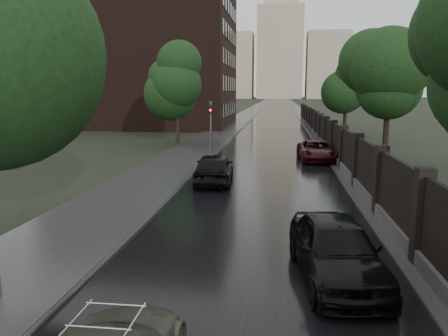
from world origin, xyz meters
TOP-DOWN VIEW (x-y plane):
  - road at (0.00, 190.00)m, footprint 8.00×420.00m
  - sidewalk_left at (-6.00, 190.00)m, footprint 4.00×420.00m
  - verge_right at (5.50, 190.00)m, footprint 3.00×420.00m
  - fence_right at (4.60, 32.01)m, footprint 0.45×75.72m
  - tree_left_far at (-8.00, 30.00)m, footprint 4.25×4.25m
  - tree_right_b at (7.50, 22.00)m, footprint 4.08×4.08m
  - tree_right_c at (7.50, 40.00)m, footprint 4.08×4.08m
  - traffic_light at (-4.30, 24.99)m, footprint 0.16×0.32m
  - brick_building at (-18.00, 52.00)m, footprint 24.00×18.00m
  - stalinist_tower at (0.00, 300.00)m, footprint 92.00×30.00m
  - hatchback_left at (-2.56, 14.97)m, footprint 2.16×4.76m
  - car_right_near at (2.20, 3.74)m, footprint 2.46×4.91m
  - car_right_far at (3.31, 23.30)m, footprint 2.65×5.16m

SIDE VIEW (x-z plane):
  - road at x=0.00m, z-range 0.00..0.02m
  - verge_right at x=5.50m, z-range 0.00..0.08m
  - sidewalk_left at x=-6.00m, z-range 0.00..0.16m
  - car_right_far at x=3.31m, z-range 0.00..1.39m
  - hatchback_left at x=-2.56m, z-range 0.00..1.59m
  - car_right_near at x=2.20m, z-range 0.00..1.61m
  - fence_right at x=4.60m, z-range -0.34..2.36m
  - traffic_light at x=-4.30m, z-range 0.40..4.40m
  - tree_right_b at x=7.50m, z-range 1.44..8.46m
  - tree_right_c at x=7.50m, z-range 1.44..8.46m
  - tree_left_far at x=-8.00m, z-range 1.55..8.94m
  - brick_building at x=-18.00m, z-range 0.00..20.00m
  - stalinist_tower at x=0.00m, z-range -41.12..117.88m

